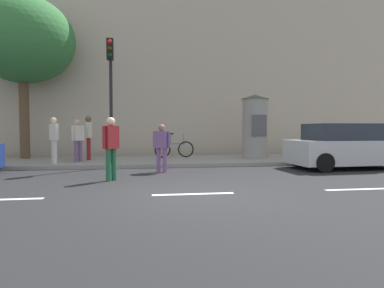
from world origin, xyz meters
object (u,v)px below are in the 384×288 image
object	(u,v)px
poster_column	(255,126)
street_tree	(23,40)
pedestrian_tallest	(162,144)
pedestrian_near_pole	(88,134)
traffic_light	(111,81)
parked_car_red	(345,147)
pedestrian_with_bag	(54,136)
pedestrian_in_light_jacket	(78,137)
pedestrian_in_red_top	(111,144)
bicycle_leaning	(174,149)

from	to	relation	value
poster_column	street_tree	bearing A→B (deg)	172.22
poster_column	pedestrian_tallest	world-z (taller)	poster_column
pedestrian_tallest	pedestrian_near_pole	size ratio (longest dim) A/B	0.88
traffic_light	poster_column	size ratio (longest dim) A/B	1.62
street_tree	pedestrian_tallest	bearing A→B (deg)	-37.43
pedestrian_tallest	parked_car_red	world-z (taller)	parked_car_red
pedestrian_near_pole	pedestrian_with_bag	distance (m)	1.61
pedestrian_near_pole	parked_car_red	distance (m)	9.91
pedestrian_in_light_jacket	pedestrian_with_bag	bearing A→B (deg)	-153.04
parked_car_red	street_tree	bearing A→B (deg)	160.66
pedestrian_in_red_top	pedestrian_near_pole	bearing A→B (deg)	105.54
pedestrian_in_red_top	bicycle_leaning	distance (m)	5.93
traffic_light	pedestrian_near_pole	distance (m)	2.86
pedestrian_tallest	street_tree	bearing A→B (deg)	142.57
street_tree	pedestrian_with_bag	world-z (taller)	street_tree
pedestrian_in_red_top	pedestrian_tallest	distance (m)	2.20
poster_column	pedestrian_in_light_jacket	bearing A→B (deg)	-175.26
parked_car_red	pedestrian_in_light_jacket	bearing A→B (deg)	166.39
poster_column	pedestrian_with_bag	xyz separation A→B (m)	(-8.07, -1.00, -0.40)
poster_column	parked_car_red	size ratio (longest dim) A/B	0.68
pedestrian_with_bag	parked_car_red	xyz separation A→B (m)	(10.42, -1.94, -0.38)
traffic_light	pedestrian_near_pole	size ratio (longest dim) A/B	2.49
pedestrian_near_pole	pedestrian_with_bag	size ratio (longest dim) A/B	1.06
pedestrian_with_bag	pedestrian_in_red_top	bearing A→B (deg)	-56.51
pedestrian_with_bag	bicycle_leaning	bearing A→B (deg)	21.81
street_tree	traffic_light	bearing A→B (deg)	-36.87
street_tree	pedestrian_in_red_top	size ratio (longest dim) A/B	3.96
poster_column	street_tree	size ratio (longest dim) A/B	0.40
pedestrian_near_pole	bicycle_leaning	xyz separation A→B (m)	(3.60, 0.63, -0.68)
pedestrian_tallest	pedestrian_in_light_jacket	size ratio (longest dim) A/B	0.96
parked_car_red	pedestrian_near_pole	bearing A→B (deg)	161.36
traffic_light	pedestrian_in_red_top	size ratio (longest dim) A/B	2.57
poster_column	pedestrian_near_pole	xyz separation A→B (m)	(-7.03, 0.22, -0.33)
parked_car_red	pedestrian_tallest	bearing A→B (deg)	-179.64
pedestrian_in_light_jacket	bicycle_leaning	xyz separation A→B (m)	(3.86, 1.46, -0.56)
poster_column	street_tree	xyz separation A→B (m)	(-9.86, 1.35, 3.65)
street_tree	pedestrian_in_red_top	xyz separation A→B (m)	(4.18, -5.96, -4.18)
pedestrian_tallest	pedestrian_in_red_top	bearing A→B (deg)	-132.17
traffic_light	pedestrian_tallest	bearing A→B (deg)	-38.65
pedestrian_in_light_jacket	pedestrian_tallest	bearing A→B (deg)	-37.59
street_tree	poster_column	bearing A→B (deg)	-7.78
pedestrian_tallest	pedestrian_near_pole	bearing A→B (deg)	131.36
parked_car_red	pedestrian_in_red_top	bearing A→B (deg)	-168.25
traffic_light	pedestrian_with_bag	bearing A→B (deg)	164.61
pedestrian_near_pole	parked_car_red	bearing A→B (deg)	-18.64
street_tree	bicycle_leaning	world-z (taller)	street_tree
poster_column	pedestrian_in_red_top	world-z (taller)	poster_column
pedestrian_with_bag	parked_car_red	world-z (taller)	pedestrian_with_bag
street_tree	pedestrian_near_pole	distance (m)	5.02
pedestrian_in_light_jacket	bicycle_leaning	distance (m)	4.16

